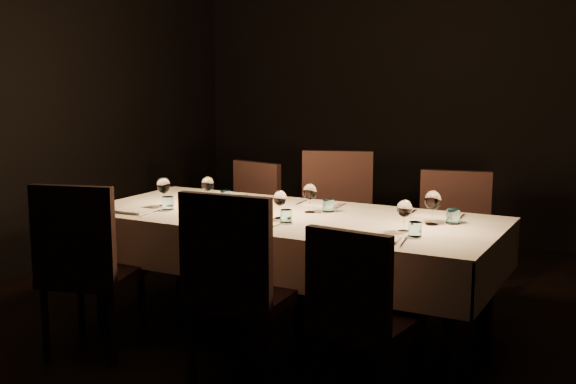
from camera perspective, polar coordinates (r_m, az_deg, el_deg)
The scene contains 14 objects.
room at distance 4.27m, azimuth 0.00°, elevation 7.95°, with size 5.01×6.01×3.01m.
dining_table at distance 4.37m, azimuth 0.00°, elevation -2.76°, with size 2.52×1.12×0.76m.
chair_near_left at distance 4.24m, azimuth -15.72°, elevation -5.37°, with size 0.59×0.59×1.01m.
place_setting_near_left at distance 4.61m, azimuth -10.46°, elevation -0.41°, with size 0.33×0.41×0.18m.
chair_near_center at distance 3.69m, azimuth -3.99°, elevation -7.09°, with size 0.53×0.53×1.03m.
place_setting_near_center at distance 4.15m, azimuth -1.21°, elevation -1.45°, with size 0.31×0.39×0.17m.
chair_near_right at distance 3.47m, azimuth 5.57°, elevation -9.26°, with size 0.48×0.48×0.91m.
place_setting_near_right at distance 3.84m, azimuth 8.78°, elevation -2.39°, with size 0.33×0.40×0.18m.
chair_far_left at distance 5.50m, azimuth -3.23°, elevation -2.05°, with size 0.53×0.53×0.93m.
place_setting_far_left at distance 4.86m, azimuth -5.67°, elevation 0.13°, with size 0.32×0.40×0.17m.
chair_far_center at distance 5.11m, azimuth 3.79°, elevation -2.29°, with size 0.65×0.65×1.06m.
place_setting_far_center at distance 4.49m, azimuth 2.33°, elevation -0.55°, with size 0.33×0.40×0.18m.
chair_far_right at distance 4.86m, azimuth 12.93°, elevation -3.63°, with size 0.55×0.55×0.97m.
place_setting_far_right at distance 4.22m, azimuth 11.80°, elevation -1.30°, with size 0.35×0.42×0.20m.
Camera 1 is at (1.99, -3.78, 1.61)m, focal length 45.00 mm.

